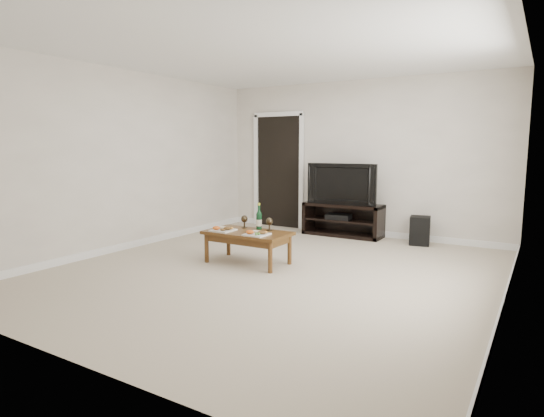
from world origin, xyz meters
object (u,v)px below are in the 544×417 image
at_px(television, 344,183).
at_px(subwoofer, 420,231).
at_px(media_console, 343,220).
at_px(coffee_table, 248,247).

height_order(television, subwoofer, television).
xyz_separation_m(television, subwoofer, (1.29, -0.04, -0.67)).
relative_size(television, subwoofer, 2.67).
xyz_separation_m(media_console, subwoofer, (1.29, -0.04, -0.05)).
bearing_deg(media_console, subwoofer, -1.88).
distance_m(television, subwoofer, 1.45).
bearing_deg(subwoofer, television, 167.80).
bearing_deg(television, subwoofer, -5.74).
relative_size(media_console, coffee_table, 1.22).
relative_size(subwoofer, coffee_table, 0.40).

